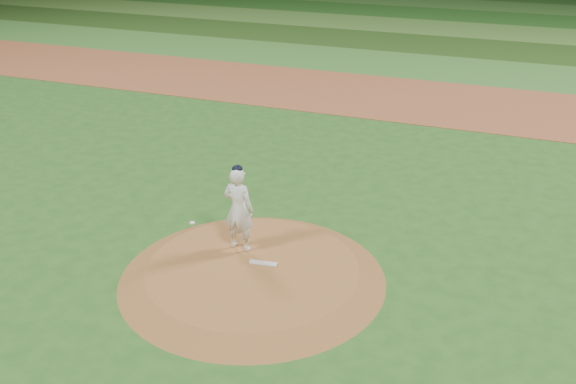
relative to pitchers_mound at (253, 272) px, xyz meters
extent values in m
plane|color=#27581C|center=(0.00, 0.00, -0.12)|extent=(120.00, 120.00, 0.00)
cube|color=brown|center=(0.00, 14.00, -0.12)|extent=(70.00, 6.00, 0.02)
cube|color=#367329|center=(0.00, 19.50, -0.12)|extent=(70.00, 5.00, 0.02)
cube|color=#224516|center=(0.00, 24.50, -0.12)|extent=(70.00, 5.00, 0.02)
cube|color=#41732A|center=(0.00, 29.50, -0.12)|extent=(70.00, 5.00, 0.02)
cube|color=#1F4F19|center=(0.00, 34.50, -0.12)|extent=(70.00, 5.00, 0.02)
cube|color=#316424|center=(0.00, 39.50, -0.12)|extent=(70.00, 5.00, 0.02)
cone|color=#925B2D|center=(0.00, 0.00, 0.00)|extent=(5.50, 5.50, 0.25)
cube|color=silver|center=(0.15, 0.21, 0.14)|extent=(0.60, 0.23, 0.03)
ellipsoid|color=white|center=(-2.10, 1.23, 0.16)|extent=(0.13, 0.13, 0.07)
imported|color=white|center=(-0.58, 0.63, 1.07)|extent=(0.71, 0.49, 1.89)
ellipsoid|color=black|center=(-0.58, 0.63, 1.99)|extent=(0.22, 0.22, 0.15)
camera|label=1|loc=(4.83, -10.27, 7.06)|focal=40.00mm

